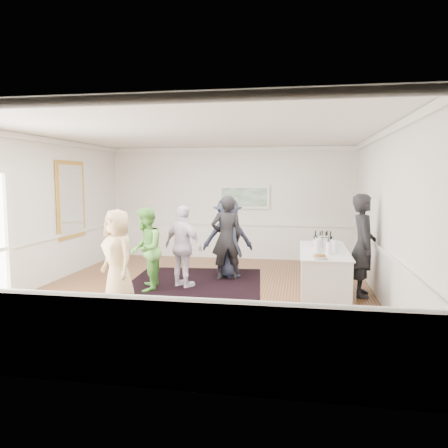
% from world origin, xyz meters
% --- Properties ---
extents(floor, '(8.00, 8.00, 0.00)m').
position_xyz_m(floor, '(0.00, 0.00, 0.00)').
color(floor, brown).
rests_on(floor, ground).
extents(ceiling, '(7.00, 8.00, 0.02)m').
position_xyz_m(ceiling, '(0.00, 0.00, 3.20)').
color(ceiling, white).
rests_on(ceiling, wall_back).
extents(wall_left, '(0.02, 8.00, 3.20)m').
position_xyz_m(wall_left, '(-3.50, 0.00, 1.60)').
color(wall_left, white).
rests_on(wall_left, floor).
extents(wall_right, '(0.02, 8.00, 3.20)m').
position_xyz_m(wall_right, '(3.50, 0.00, 1.60)').
color(wall_right, white).
rests_on(wall_right, floor).
extents(wall_back, '(7.00, 0.02, 3.20)m').
position_xyz_m(wall_back, '(0.00, 4.00, 1.60)').
color(wall_back, white).
rests_on(wall_back, floor).
extents(wall_front, '(7.00, 0.02, 3.20)m').
position_xyz_m(wall_front, '(0.00, -4.00, 1.60)').
color(wall_front, white).
rests_on(wall_front, floor).
extents(wainscoting, '(7.00, 8.00, 1.00)m').
position_xyz_m(wainscoting, '(0.00, 0.00, 0.50)').
color(wainscoting, white).
rests_on(wainscoting, floor).
extents(mirror, '(0.05, 1.25, 1.85)m').
position_xyz_m(mirror, '(-3.45, 1.30, 1.80)').
color(mirror, gold).
rests_on(mirror, wall_left).
extents(landscape_painting, '(1.44, 0.06, 0.66)m').
position_xyz_m(landscape_painting, '(0.40, 3.95, 1.78)').
color(landscape_painting, white).
rests_on(landscape_painting, wall_back).
extents(area_rug, '(3.21, 4.03, 0.02)m').
position_xyz_m(area_rug, '(-0.26, 0.47, 0.01)').
color(area_rug, black).
rests_on(area_rug, floor).
extents(serving_table, '(0.89, 2.36, 0.95)m').
position_xyz_m(serving_table, '(2.43, 0.03, 0.48)').
color(serving_table, silver).
rests_on(serving_table, floor).
extents(bartender, '(0.51, 0.76, 2.01)m').
position_xyz_m(bartender, '(3.20, 0.37, 1.01)').
color(bartender, black).
rests_on(bartender, floor).
extents(guest_tan, '(1.01, 0.98, 1.75)m').
position_xyz_m(guest_tan, '(-1.29, -0.99, 0.88)').
color(guest_tan, '#CFB481').
rests_on(guest_tan, floor).
extents(guest_green, '(0.81, 0.95, 1.72)m').
position_xyz_m(guest_green, '(-1.14, 0.05, 0.86)').
color(guest_green, '#60B448').
rests_on(guest_green, floor).
extents(guest_lilac, '(1.10, 0.87, 1.75)m').
position_xyz_m(guest_lilac, '(-0.45, 0.44, 0.87)').
color(guest_lilac, silver).
rests_on(guest_lilac, floor).
extents(guest_dark_a, '(1.30, 0.89, 1.84)m').
position_xyz_m(guest_dark_a, '(0.28, 1.82, 0.92)').
color(guest_dark_a, '#212537').
rests_on(guest_dark_a, floor).
extents(guest_dark_b, '(0.82, 0.68, 1.93)m').
position_xyz_m(guest_dark_b, '(0.33, 1.30, 0.96)').
color(guest_dark_b, black).
rests_on(guest_dark_b, floor).
extents(guest_navy, '(0.92, 0.99, 1.70)m').
position_xyz_m(guest_navy, '(0.35, 1.54, 0.85)').
color(guest_navy, '#212537').
rests_on(guest_navy, floor).
extents(wine_bottles, '(0.38, 0.32, 0.31)m').
position_xyz_m(wine_bottles, '(2.43, 0.56, 1.11)').
color(wine_bottles, black).
rests_on(wine_bottles, serving_table).
extents(juice_pitchers, '(0.43, 0.58, 0.24)m').
position_xyz_m(juice_pitchers, '(2.43, -0.27, 1.07)').
color(juice_pitchers, '#62A53B').
rests_on(juice_pitchers, serving_table).
extents(ice_bucket, '(0.26, 0.26, 0.25)m').
position_xyz_m(ice_bucket, '(2.43, 0.23, 1.07)').
color(ice_bucket, silver).
rests_on(ice_bucket, serving_table).
extents(nut_bowl, '(0.25, 0.25, 0.08)m').
position_xyz_m(nut_bowl, '(2.32, -0.96, 0.99)').
color(nut_bowl, white).
rests_on(nut_bowl, serving_table).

